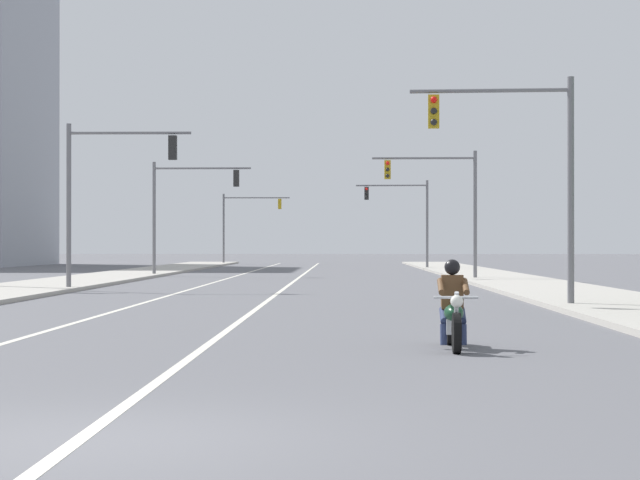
% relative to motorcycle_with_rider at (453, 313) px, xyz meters
% --- Properties ---
extents(ground_plane, '(400.00, 400.00, 0.00)m').
position_rel_motorcycle_with_rider_xyz_m(ground_plane, '(-3.93, -8.77, -0.59)').
color(ground_plane, '#5B5B60').
extents(lane_stripe_center, '(0.16, 100.00, 0.01)m').
position_rel_motorcycle_with_rider_xyz_m(lane_stripe_center, '(-4.09, 36.23, -0.58)').
color(lane_stripe_center, beige).
rests_on(lane_stripe_center, ground).
extents(lane_stripe_left, '(0.16, 100.00, 0.01)m').
position_rel_motorcycle_with_rider_xyz_m(lane_stripe_left, '(-7.63, 36.23, -0.58)').
color(lane_stripe_left, beige).
rests_on(lane_stripe_left, ground).
extents(sidewalk_kerb_right, '(4.40, 110.00, 0.14)m').
position_rel_motorcycle_with_rider_xyz_m(sidewalk_kerb_right, '(5.81, 31.23, -0.52)').
color(sidewalk_kerb_right, '#ADA89E').
rests_on(sidewalk_kerb_right, ground).
extents(sidewalk_kerb_left, '(4.40, 110.00, 0.14)m').
position_rel_motorcycle_with_rider_xyz_m(sidewalk_kerb_left, '(-13.68, 31.23, -0.52)').
color(sidewalk_kerb_left, '#ADA89E').
rests_on(sidewalk_kerb_left, ground).
extents(motorcycle_with_rider, '(0.70, 2.19, 1.46)m').
position_rel_motorcycle_with_rider_xyz_m(motorcycle_with_rider, '(0.00, 0.00, 0.00)').
color(motorcycle_with_rider, black).
rests_on(motorcycle_with_rider, ground).
extents(traffic_signal_near_right, '(4.38, 0.44, 6.20)m').
position_rel_motorcycle_with_rider_xyz_m(traffic_signal_near_right, '(3.07, 12.00, 3.48)').
color(traffic_signal_near_right, slate).
rests_on(traffic_signal_near_right, ground).
extents(traffic_signal_near_left, '(4.64, 0.37, 6.20)m').
position_rel_motorcycle_with_rider_xyz_m(traffic_signal_near_left, '(-10.68, 23.39, 3.50)').
color(traffic_signal_near_left, slate).
rests_on(traffic_signal_near_left, ground).
extents(traffic_signal_mid_right, '(5.01, 0.37, 6.20)m').
position_rel_motorcycle_with_rider_xyz_m(traffic_signal_mid_right, '(3.07, 35.87, 3.52)').
color(traffic_signal_mid_right, slate).
rests_on(traffic_signal_mid_right, ground).
extents(traffic_signal_mid_left, '(5.36, 0.37, 6.20)m').
position_rel_motorcycle_with_rider_xyz_m(traffic_signal_mid_left, '(-10.52, 42.85, 3.54)').
color(traffic_signal_mid_left, slate).
rests_on(traffic_signal_mid_left, ground).
extents(traffic_signal_far_right, '(5.05, 0.41, 6.20)m').
position_rel_motorcycle_with_rider_xyz_m(traffic_signal_far_right, '(2.60, 60.77, 3.52)').
color(traffic_signal_far_right, slate).
rests_on(traffic_signal_far_right, ground).
extents(traffic_signal_far_left, '(5.91, 0.45, 6.20)m').
position_rel_motorcycle_with_rider_xyz_m(traffic_signal_far_left, '(-10.62, 81.38, 3.57)').
color(traffic_signal_far_left, slate).
rests_on(traffic_signal_far_left, ground).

